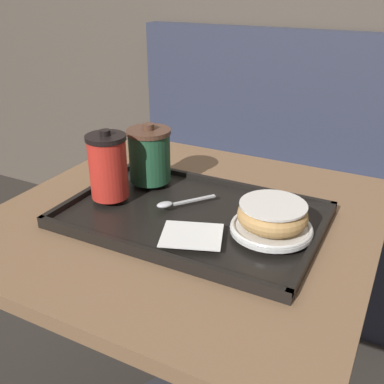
% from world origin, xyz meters
% --- Properties ---
extents(booth_bench, '(1.26, 0.44, 1.00)m').
position_xyz_m(booth_bench, '(-0.08, 0.87, 0.32)').
color(booth_bench, '#33384C').
rests_on(booth_bench, ground_plane).
extents(cafe_table, '(0.78, 0.77, 0.72)m').
position_xyz_m(cafe_table, '(0.00, 0.00, 0.53)').
color(cafe_table, '#846042').
rests_on(cafe_table, ground_plane).
extents(serving_tray, '(0.52, 0.35, 0.02)m').
position_xyz_m(serving_tray, '(0.02, -0.02, 0.73)').
color(serving_tray, black).
rests_on(serving_tray, cafe_table).
extents(napkin_paper, '(0.14, 0.13, 0.00)m').
position_xyz_m(napkin_paper, '(0.07, -0.11, 0.74)').
color(napkin_paper, white).
rests_on(napkin_paper, serving_tray).
extents(coffee_cup_front, '(0.09, 0.09, 0.15)m').
position_xyz_m(coffee_cup_front, '(-0.17, -0.05, 0.81)').
color(coffee_cup_front, red).
rests_on(coffee_cup_front, serving_tray).
extents(coffee_cup_rear, '(0.10, 0.10, 0.14)m').
position_xyz_m(coffee_cup_rear, '(-0.13, 0.07, 0.81)').
color(coffee_cup_rear, '#235638').
rests_on(coffee_cup_rear, serving_tray).
extents(plate_with_chocolate_donut, '(0.16, 0.16, 0.01)m').
position_xyz_m(plate_with_chocolate_donut, '(0.20, -0.03, 0.75)').
color(plate_with_chocolate_donut, white).
rests_on(plate_with_chocolate_donut, serving_tray).
extents(donut_chocolate_glazed, '(0.13, 0.13, 0.04)m').
position_xyz_m(donut_chocolate_glazed, '(0.20, -0.03, 0.78)').
color(donut_chocolate_glazed, tan).
rests_on(donut_chocolate_glazed, plate_with_chocolate_donut).
extents(spoon, '(0.09, 0.12, 0.01)m').
position_xyz_m(spoon, '(-0.02, -0.02, 0.75)').
color(spoon, silver).
rests_on(spoon, serving_tray).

